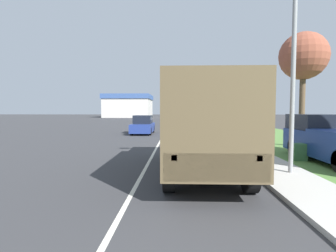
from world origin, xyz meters
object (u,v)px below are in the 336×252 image
object	(u,v)px
car_nearest_ahead	(143,126)
car_second_ahead	(184,120)
lamp_post	(286,51)
car_third_ahead	(179,117)
pickup_truck	(332,140)
military_truck	(202,123)

from	to	relation	value
car_nearest_ahead	car_second_ahead	bearing A→B (deg)	73.86
lamp_post	car_nearest_ahead	bearing A→B (deg)	113.38
car_nearest_ahead	car_third_ahead	xyz separation A→B (m)	(3.37, 28.25, -0.07)
car_nearest_ahead	pickup_truck	bearing A→B (deg)	-53.27
car_second_ahead	pickup_truck	xyz separation A→B (m)	(5.29, -26.34, 0.17)
pickup_truck	lamp_post	size ratio (longest dim) A/B	0.85
lamp_post	car_third_ahead	bearing A→B (deg)	94.06
car_nearest_ahead	military_truck	bearing A→B (deg)	-75.08
pickup_truck	car_nearest_ahead	bearing A→B (deg)	126.73
military_truck	lamp_post	xyz separation A→B (m)	(2.56, -0.37, 2.25)
military_truck	car_third_ahead	xyz separation A→B (m)	(-0.49, 42.74, -1.01)
car_third_ahead	car_nearest_ahead	bearing A→B (deg)	-96.80
car_nearest_ahead	lamp_post	distance (m)	16.49
pickup_truck	car_second_ahead	bearing A→B (deg)	101.36
pickup_truck	car_third_ahead	bearing A→B (deg)	98.30
military_truck	pickup_truck	distance (m)	5.86
car_second_ahead	car_third_ahead	world-z (taller)	car_second_ahead
military_truck	car_nearest_ahead	xyz separation A→B (m)	(-3.86, 14.49, -0.94)
car_nearest_ahead	pickup_truck	world-z (taller)	pickup_truck
car_third_ahead	pickup_truck	bearing A→B (deg)	-81.70
car_nearest_ahead	car_third_ahead	size ratio (longest dim) A/B	0.91
pickup_truck	lamp_post	xyz separation A→B (m)	(-2.88, -2.38, 3.01)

